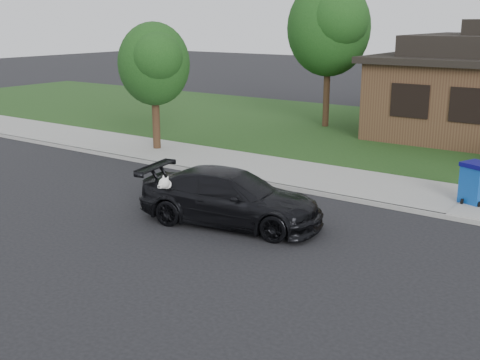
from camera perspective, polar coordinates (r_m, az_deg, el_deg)
The scene contains 8 objects.
ground at distance 14.30m, azimuth 0.15°, elevation -4.61°, with size 120.00×120.00×0.00m, color black.
sidewalk at distance 18.42m, azimuth 9.10°, elevation -0.07°, with size 60.00×3.00×0.12m, color gray.
curb at distance 17.13m, azimuth 6.87°, elevation -1.15°, with size 60.00×0.12×0.12m, color gray.
lawn at distance 25.69m, azimuth 17.05°, elevation 3.77°, with size 60.00×13.00×0.13m, color #193814.
sedan at distance 14.45m, azimuth -0.91°, elevation -1.66°, with size 4.77×2.65×1.31m.
recycling_bin at distance 16.83m, azimuth 21.44°, elevation -0.24°, with size 0.85×0.85×1.09m.
tree_0 at distance 26.78m, azimuth 8.63°, elevation 14.22°, with size 3.78×3.60×6.34m.
tree_2 at distance 22.16m, azimuth -8.09°, elevation 10.94°, with size 2.73×2.60×4.59m.
Camera 1 is at (7.71, -11.03, 4.83)m, focal length 45.00 mm.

